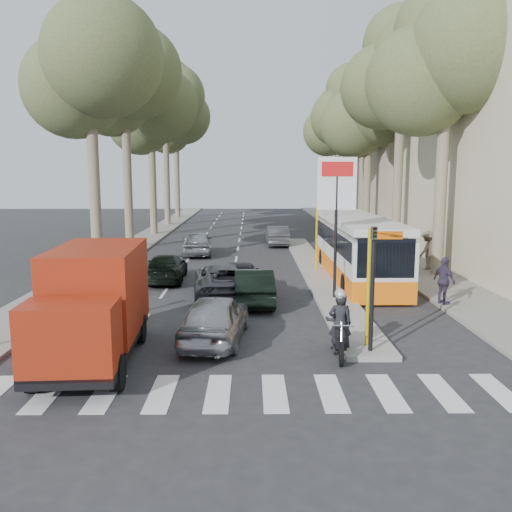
% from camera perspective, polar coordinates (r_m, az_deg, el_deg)
% --- Properties ---
extents(ground, '(120.00, 120.00, 0.00)m').
position_cam_1_polar(ground, '(16.60, -0.38, -8.81)').
color(ground, '#28282B').
rests_on(ground, ground).
extents(sidewalk_right, '(3.20, 70.00, 0.12)m').
position_cam_1_polar(sidewalk_right, '(42.02, 11.32, 1.84)').
color(sidewalk_right, gray).
rests_on(sidewalk_right, ground).
extents(median_left, '(2.40, 64.00, 0.12)m').
position_cam_1_polar(median_left, '(44.82, -10.79, 2.28)').
color(median_left, gray).
rests_on(median_left, ground).
extents(traffic_island, '(1.50, 26.00, 0.16)m').
position_cam_1_polar(traffic_island, '(27.48, 6.34, -1.62)').
color(traffic_island, gray).
rests_on(traffic_island, ground).
extents(building_far, '(11.00, 20.00, 16.00)m').
position_cam_1_polar(building_far, '(52.28, 17.11, 11.68)').
color(building_far, '#B7A88E').
rests_on(building_far, ground).
extents(billboard, '(1.50, 12.10, 5.60)m').
position_cam_1_polar(billboard, '(21.12, 8.45, 5.12)').
color(billboard, yellow).
rests_on(billboard, ground).
extents(traffic_light_island, '(0.16, 0.41, 3.60)m').
position_cam_1_polar(traffic_light_island, '(14.92, 12.21, -1.19)').
color(traffic_light_island, black).
rests_on(traffic_light_island, ground).
extents(tree_l_a, '(7.40, 7.20, 14.10)m').
position_cam_1_polar(tree_l_a, '(29.50, -16.87, 18.90)').
color(tree_l_a, '#6B604C').
rests_on(tree_l_a, ground).
extents(tree_l_b, '(7.40, 7.20, 14.88)m').
position_cam_1_polar(tree_l_b, '(37.29, -13.49, 17.90)').
color(tree_l_b, '#6B604C').
rests_on(tree_l_b, ground).
extents(tree_l_c, '(7.40, 7.20, 13.71)m').
position_cam_1_polar(tree_l_c, '(44.89, -10.84, 15.06)').
color(tree_l_c, '#6B604C').
rests_on(tree_l_c, ground).
extents(tree_l_d, '(7.40, 7.20, 15.66)m').
position_cam_1_polar(tree_l_d, '(52.95, -9.42, 15.99)').
color(tree_l_d, '#6B604C').
rests_on(tree_l_d, ground).
extents(tree_l_e, '(7.40, 7.20, 14.49)m').
position_cam_1_polar(tree_l_e, '(60.73, -8.31, 14.10)').
color(tree_l_e, '#6B604C').
rests_on(tree_l_e, ground).
extents(tree_r_a, '(7.40, 7.20, 14.10)m').
position_cam_1_polar(tree_r_a, '(28.03, 19.71, 19.33)').
color(tree_r_a, '#6B604C').
rests_on(tree_r_a, ground).
extents(tree_r_b, '(7.40, 7.20, 15.27)m').
position_cam_1_polar(tree_r_b, '(35.76, 15.32, 18.80)').
color(tree_r_b, '#6B604C').
rests_on(tree_r_b, ground).
extents(tree_r_c, '(7.40, 7.20, 13.32)m').
position_cam_1_polar(tree_r_c, '(43.16, 11.98, 14.82)').
color(tree_r_c, '#6B604C').
rests_on(tree_r_c, ground).
extents(tree_r_d, '(7.40, 7.20, 14.88)m').
position_cam_1_polar(tree_r_d, '(51.13, 10.15, 15.46)').
color(tree_r_d, '#6B604C').
rests_on(tree_r_d, ground).
extents(tree_r_e, '(7.40, 7.20, 14.10)m').
position_cam_1_polar(tree_r_e, '(58.92, 8.76, 13.92)').
color(tree_r_e, '#6B604C').
rests_on(tree_r_e, ground).
extents(silver_hatchback, '(2.16, 4.39, 1.44)m').
position_cam_1_polar(silver_hatchback, '(16.32, -4.33, -6.51)').
color(silver_hatchback, '#A4A6AC').
rests_on(silver_hatchback, ground).
extents(dark_hatchback, '(1.62, 4.23, 1.37)m').
position_cam_1_polar(dark_hatchback, '(20.89, -0.26, -3.18)').
color(dark_hatchback, black).
rests_on(dark_hatchback, ground).
extents(queue_car_a, '(2.63, 4.95, 1.33)m').
position_cam_1_polar(queue_car_a, '(22.29, -3.63, -2.50)').
color(queue_car_a, '#4F5057').
rests_on(queue_car_a, ground).
extents(queue_car_b, '(1.85, 4.25, 1.22)m').
position_cam_1_polar(queue_car_b, '(23.25, -1.67, -2.15)').
color(queue_car_b, black).
rests_on(queue_car_b, ground).
extents(queue_car_c, '(2.10, 4.52, 1.50)m').
position_cam_1_polar(queue_car_c, '(33.35, -6.23, 1.38)').
color(queue_car_c, '#A2A5AA').
rests_on(queue_car_c, ground).
extents(queue_car_d, '(1.56, 4.14, 1.35)m').
position_cam_1_polar(queue_car_d, '(37.61, 2.26, 2.15)').
color(queue_car_d, '#54565D').
rests_on(queue_car_d, ground).
extents(queue_car_e, '(1.90, 4.37, 1.25)m').
position_cam_1_polar(queue_car_e, '(25.52, -9.47, -1.24)').
color(queue_car_e, black).
rests_on(queue_car_e, ground).
extents(red_truck, '(2.45, 5.78, 3.03)m').
position_cam_1_polar(red_truck, '(15.05, -16.67, -4.73)').
color(red_truck, black).
rests_on(red_truck, ground).
extents(city_bus, '(2.52, 11.30, 2.98)m').
position_cam_1_polar(city_bus, '(26.07, 10.49, 1.03)').
color(city_bus, orange).
rests_on(city_bus, ground).
extents(motorcycle, '(0.85, 2.21, 1.88)m').
position_cam_1_polar(motorcycle, '(15.34, 8.79, -7.07)').
color(motorcycle, black).
rests_on(motorcycle, ground).
extents(pedestrian_near, '(0.88, 1.16, 1.78)m').
position_cam_1_polar(pedestrian_near, '(21.46, 19.20, -2.47)').
color(pedestrian_near, '#3F354F').
rests_on(pedestrian_near, sidewalk_right).
extents(pedestrian_far, '(1.32, 1.26, 1.96)m').
position_cam_1_polar(pedestrian_far, '(28.89, 17.59, 0.58)').
color(pedestrian_far, '#716455').
rests_on(pedestrian_far, sidewalk_right).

